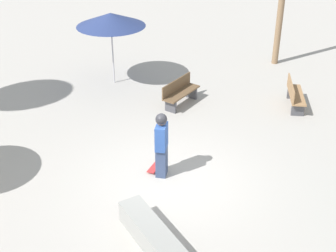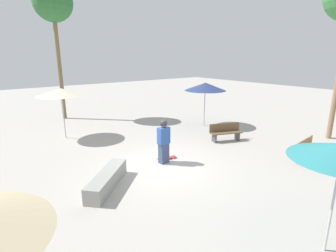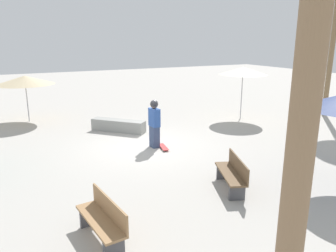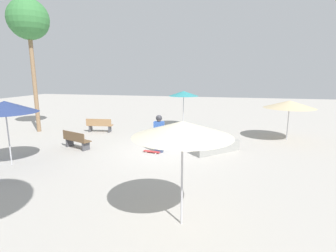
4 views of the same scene
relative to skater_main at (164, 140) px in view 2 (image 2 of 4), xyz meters
name	(u,v)px [view 2 (image 2 of 4)]	position (x,y,z in m)	size (l,w,h in m)	color
ground_plane	(163,166)	(0.21, 0.24, -0.94)	(60.00, 60.00, 0.00)	#ADA8A0
skater_main	(164,140)	(0.00, 0.00, 0.00)	(0.47, 0.29, 1.74)	#38476B
skateboard	(167,158)	(-0.30, -0.21, -0.88)	(0.82, 0.35, 0.07)	red
concrete_ledge	(107,180)	(2.61, 0.49, -0.69)	(2.06, 1.99, 0.50)	gray
bench_near	(226,132)	(-4.05, -0.37, -0.51)	(1.65, 1.00, 0.85)	#47474C
bench_far	(308,150)	(-4.72, 3.27, -0.51)	(1.64, 0.61, 0.85)	#47474C
shade_umbrella_cream	(61,92)	(2.07, -5.62, 1.40)	(2.33, 2.33, 2.53)	#B7B7BC
shade_umbrella_navy	(205,87)	(-5.26, -3.06, 1.39)	(2.38, 2.38, 2.56)	#B7B7BC
palm_tree_far_back	(53,4)	(0.79, -10.07, 6.11)	(2.34, 2.34, 8.34)	brown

